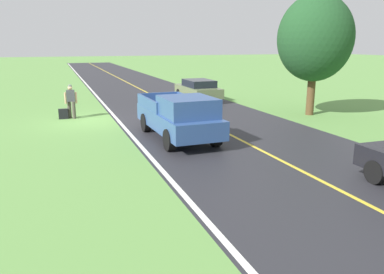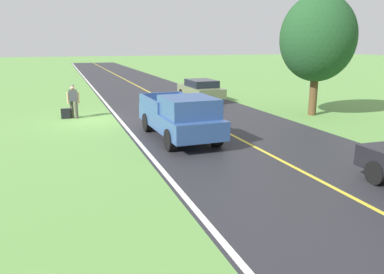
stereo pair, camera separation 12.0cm
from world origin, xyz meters
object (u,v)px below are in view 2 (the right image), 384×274
object	(u,v)px
pickup_truck_passing	(181,116)
tree_far_side_near	(318,38)
hitchhiker_walking	(73,99)
suitcase_carried	(66,114)
sedan_near_oncoming	(201,89)

from	to	relation	value
pickup_truck_passing	tree_far_side_near	world-z (taller)	tree_far_side_near
hitchhiker_walking	suitcase_carried	xyz separation A→B (m)	(0.42, 0.05, -0.72)
hitchhiker_walking	sedan_near_oncoming	xyz separation A→B (m)	(-8.36, -3.58, -0.23)
tree_far_side_near	sedan_near_oncoming	size ratio (longest dim) A/B	1.41
pickup_truck_passing	sedan_near_oncoming	xyz separation A→B (m)	(-4.51, -9.74, -0.21)
tree_far_side_near	hitchhiker_walking	bearing A→B (deg)	-15.60
suitcase_carried	tree_far_side_near	distance (m)	13.55
hitchhiker_walking	tree_far_side_near	distance (m)	12.99
suitcase_carried	pickup_truck_passing	world-z (taller)	pickup_truck_passing
pickup_truck_passing	tree_far_side_near	bearing A→B (deg)	-161.65
hitchhiker_walking	sedan_near_oncoming	bearing A→B (deg)	-156.80
pickup_truck_passing	suitcase_carried	bearing A→B (deg)	-54.99
pickup_truck_passing	sedan_near_oncoming	world-z (taller)	pickup_truck_passing
suitcase_carried	tree_far_side_near	bearing A→B (deg)	78.71
tree_far_side_near	suitcase_carried	bearing A→B (deg)	-14.87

